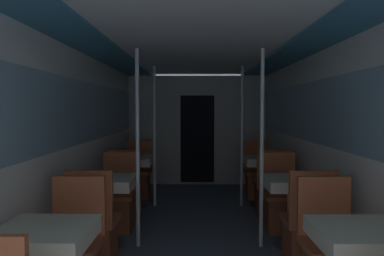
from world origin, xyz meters
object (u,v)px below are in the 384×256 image
(chair_left_far_2, at_px, (138,180))
(dining_table_right_2, at_px, (263,165))
(support_pole_left_1, at_px, (138,148))
(support_pole_right_1, at_px, (262,149))
(chair_left_far_1, at_px, (118,206))
(support_pole_left_2, at_px, (154,137))
(chair_right_near_1, at_px, (307,237))
(chair_left_near_1, at_px, (94,236))
(chair_right_far_1, at_px, (280,206))
(dining_table_right_0, at_px, (363,248))
(chair_right_near_2, at_px, (270,195))
(dining_table_left_2, at_px, (133,165))
(dining_table_left_0, at_px, (44,247))
(chair_right_far_2, at_px, (257,180))
(dining_table_left_1, at_px, (107,189))
(chair_left_near_2, at_px, (127,195))
(dining_table_right_1, at_px, (292,189))
(support_pole_right_2, at_px, (242,137))

(chair_left_far_2, relative_size, dining_table_right_2, 1.25)
(support_pole_left_1, xyz_separation_m, support_pole_right_1, (1.29, 0.00, 0.00))
(chair_left_far_1, relative_size, support_pole_left_2, 0.44)
(support_pole_left_1, relative_size, chair_right_near_1, 2.25)
(chair_left_far_1, relative_size, chair_right_near_1, 1.00)
(chair_left_near_1, xyz_separation_m, chair_right_far_1, (1.93, 1.04, 0.00))
(dining_table_right_0, bearing_deg, chair_right_near_2, 90.00)
(dining_table_right_0, height_order, dining_table_right_2, same)
(dining_table_left_2, relative_size, chair_right_near_2, 0.80)
(dining_table_left_2, xyz_separation_m, chair_right_near_2, (1.93, -0.52, -0.32))
(support_pole_left_2, bearing_deg, chair_right_near_2, -17.93)
(chair_left_near_1, distance_m, chair_left_far_1, 1.04)
(dining_table_right_2, xyz_separation_m, chair_right_near_2, (-0.00, -0.52, -0.32))
(dining_table_left_0, xyz_separation_m, support_pole_right_1, (1.61, 1.64, 0.43))
(dining_table_left_2, relative_size, support_pole_left_2, 0.35)
(chair_left_far_2, bearing_deg, chair_right_far_2, -180.00)
(chair_left_far_2, distance_m, dining_table_right_0, 4.27)
(chair_right_far_1, bearing_deg, chair_left_near_1, 28.35)
(chair_left_far_1, distance_m, chair_right_near_2, 2.02)
(chair_left_far_1, relative_size, chair_right_far_1, 1.00)
(dining_table_left_1, xyz_separation_m, chair_left_near_2, (0.00, 1.11, -0.32))
(dining_table_right_1, height_order, chair_right_far_1, chair_right_far_1)
(chair_left_near_1, distance_m, support_pole_left_1, 0.97)
(chair_left_far_2, relative_size, support_pole_right_1, 0.44)
(chair_right_near_1, xyz_separation_m, dining_table_right_2, (0.00, 2.16, 0.32))
(chair_left_near_1, xyz_separation_m, chair_left_far_1, (0.00, 1.04, 0.00))
(chair_left_near_1, height_order, dining_table_right_2, chair_left_near_1)
(chair_left_near_1, height_order, chair_right_far_1, same)
(dining_table_left_1, xyz_separation_m, dining_table_right_0, (1.93, -1.64, 0.00))
(dining_table_left_0, bearing_deg, chair_left_near_2, 90.00)
(support_pole_left_1, xyz_separation_m, chair_left_far_2, (-0.32, 2.16, -0.75))
(support_pole_left_1, bearing_deg, dining_table_left_2, 101.10)
(support_pole_left_1, bearing_deg, chair_right_near_2, 34.69)
(support_pole_right_2, bearing_deg, support_pole_left_2, 180.00)
(dining_table_left_0, distance_m, dining_table_left_2, 3.27)
(dining_table_left_0, distance_m, chair_right_far_2, 4.27)
(dining_table_left_0, height_order, chair_right_far_2, chair_right_far_2)
(chair_right_far_1, xyz_separation_m, support_pole_right_1, (-0.32, -0.52, 0.75))
(support_pole_right_2, bearing_deg, dining_table_left_0, -116.21)
(chair_left_near_2, bearing_deg, dining_table_left_1, -90.00)
(chair_left_far_2, relative_size, chair_right_near_1, 1.00)
(chair_right_far_2, bearing_deg, support_pole_right_2, 58.36)
(dining_table_right_2, bearing_deg, support_pole_left_1, -134.55)
(support_pole_left_1, bearing_deg, chair_left_near_1, -121.64)
(chair_left_near_2, distance_m, dining_table_right_0, 3.38)
(chair_left_far_1, height_order, dining_table_right_2, chair_left_far_1)
(chair_left_near_1, height_order, dining_table_right_0, chair_left_near_1)
(chair_left_far_2, distance_m, support_pole_left_2, 0.97)
(chair_left_near_1, height_order, chair_left_far_1, same)
(support_pole_left_1, relative_size, chair_right_far_2, 2.25)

